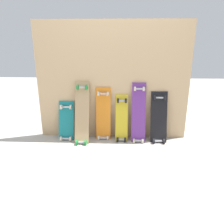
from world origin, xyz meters
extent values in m
plane|color=#B2AAA0|center=(0.00, 0.00, 0.00)|extent=(12.00, 12.00, 0.00)
cube|color=tan|center=(0.00, 0.07, 0.86)|extent=(2.23, 0.04, 1.71)
cube|color=#197A7F|center=(-0.69, -0.04, 0.25)|extent=(0.23, 0.19, 0.64)
cube|color=#B7B7BF|center=(-0.69, -0.13, 0.03)|extent=(0.10, 0.04, 0.03)
cube|color=#B7B7BF|center=(-0.69, -0.01, 0.49)|extent=(0.10, 0.04, 0.03)
cylinder|color=beige|center=(-0.76, -0.15, 0.03)|extent=(0.03, 0.07, 0.07)
cylinder|color=beige|center=(-0.62, -0.15, 0.03)|extent=(0.03, 0.07, 0.07)
cylinder|color=beige|center=(-0.76, -0.02, 0.49)|extent=(0.03, 0.07, 0.07)
cylinder|color=beige|center=(-0.62, -0.02, 0.49)|extent=(0.03, 0.07, 0.07)
cube|color=tan|center=(-0.44, -0.11, 0.40)|extent=(0.21, 0.31, 0.94)
cube|color=#B7B7BF|center=(-0.44, -0.25, 0.03)|extent=(0.09, 0.04, 0.03)
cube|color=#B7B7BF|center=(-0.44, -0.01, 0.79)|extent=(0.09, 0.04, 0.03)
cylinder|color=#268C3F|center=(-0.50, -0.27, 0.04)|extent=(0.03, 0.07, 0.07)
cylinder|color=#268C3F|center=(-0.37, -0.27, 0.04)|extent=(0.03, 0.07, 0.07)
cylinder|color=#268C3F|center=(-0.50, -0.03, 0.79)|extent=(0.03, 0.07, 0.07)
cylinder|color=#268C3F|center=(-0.37, -0.03, 0.79)|extent=(0.03, 0.07, 0.07)
cube|color=orange|center=(-0.13, -0.01, 0.36)|extent=(0.22, 0.12, 0.85)
cube|color=#B7B7BF|center=(-0.13, -0.07, 0.03)|extent=(0.10, 0.04, 0.03)
cube|color=#B7B7BF|center=(-0.13, 0.01, 0.70)|extent=(0.10, 0.04, 0.03)
cylinder|color=beige|center=(-0.20, -0.09, 0.03)|extent=(0.03, 0.06, 0.06)
cylinder|color=beige|center=(-0.06, -0.09, 0.03)|extent=(0.03, 0.06, 0.06)
cylinder|color=beige|center=(-0.20, -0.01, 0.70)|extent=(0.03, 0.06, 0.06)
cylinder|color=beige|center=(-0.06, -0.01, 0.70)|extent=(0.03, 0.06, 0.06)
cube|color=gold|center=(0.14, -0.04, 0.31)|extent=(0.18, 0.18, 0.75)
cube|color=#B7B7BF|center=(0.14, -0.13, 0.03)|extent=(0.08, 0.04, 0.03)
cube|color=#B7B7BF|center=(0.14, 0.00, 0.60)|extent=(0.08, 0.04, 0.03)
cylinder|color=black|center=(0.09, -0.14, 0.03)|extent=(0.03, 0.07, 0.07)
cylinder|color=black|center=(0.20, -0.14, 0.03)|extent=(0.03, 0.07, 0.07)
cylinder|color=black|center=(0.09, -0.02, 0.60)|extent=(0.03, 0.07, 0.07)
cylinder|color=black|center=(0.20, -0.02, 0.60)|extent=(0.03, 0.07, 0.07)
cube|color=#6B338C|center=(0.39, -0.05, 0.40)|extent=(0.20, 0.20, 0.92)
cube|color=#B7B7BF|center=(0.39, -0.15, 0.03)|extent=(0.09, 0.04, 0.03)
cube|color=#B7B7BF|center=(0.39, 0.00, 0.77)|extent=(0.09, 0.04, 0.03)
cylinder|color=beige|center=(0.33, -0.17, 0.03)|extent=(0.03, 0.06, 0.06)
cylinder|color=beige|center=(0.45, -0.17, 0.03)|extent=(0.03, 0.06, 0.06)
cylinder|color=beige|center=(0.33, -0.02, 0.78)|extent=(0.03, 0.06, 0.06)
cylinder|color=beige|center=(0.45, -0.02, 0.78)|extent=(0.03, 0.06, 0.06)
cube|color=black|center=(0.69, -0.06, 0.33)|extent=(0.24, 0.21, 0.79)
cube|color=#B7B7BF|center=(0.69, -0.16, 0.03)|extent=(0.11, 0.04, 0.03)
cube|color=#B7B7BF|center=(0.69, 0.00, 0.65)|extent=(0.11, 0.04, 0.03)
cylinder|color=black|center=(0.61, -0.18, 0.04)|extent=(0.03, 0.07, 0.07)
cylinder|color=black|center=(0.76, -0.18, 0.04)|extent=(0.03, 0.07, 0.07)
cylinder|color=black|center=(0.61, -0.02, 0.65)|extent=(0.03, 0.07, 0.07)
cylinder|color=black|center=(0.76, -0.02, 0.65)|extent=(0.03, 0.07, 0.07)
camera|label=1|loc=(0.13, -3.05, 1.40)|focal=34.36mm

